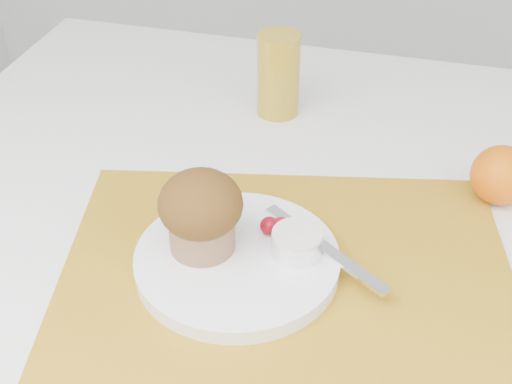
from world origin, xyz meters
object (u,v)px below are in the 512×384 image
(juice_glass, at_px, (278,75))
(muffin, at_px, (201,211))
(table, at_px, (329,378))
(orange, at_px, (501,175))
(plate, at_px, (237,261))

(juice_glass, xyz_separation_m, muffin, (-0.00, -0.34, 0.01))
(muffin, bearing_deg, table, 52.45)
(muffin, bearing_deg, juice_glass, 89.59)
(orange, distance_m, muffin, 0.38)
(orange, height_order, muffin, muffin)
(plate, xyz_separation_m, orange, (0.28, 0.21, 0.02))
(juice_glass, bearing_deg, muffin, -90.41)
(juice_glass, bearing_deg, plate, -83.74)
(table, bearing_deg, plate, -117.80)
(juice_glass, distance_m, muffin, 0.34)
(table, bearing_deg, orange, 8.75)
(table, relative_size, juice_glass, 9.68)
(plate, relative_size, juice_glass, 1.82)
(juice_glass, bearing_deg, orange, -23.77)
(table, xyz_separation_m, muffin, (-0.13, -0.18, 0.45))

